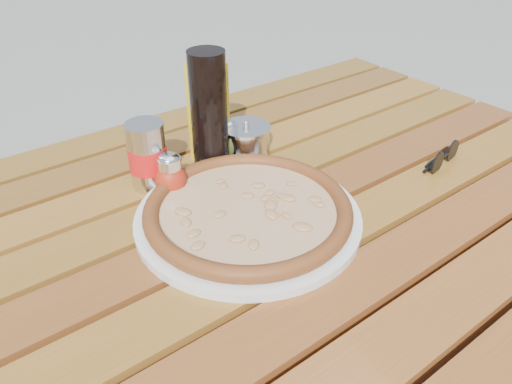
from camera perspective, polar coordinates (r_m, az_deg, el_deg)
table at (r=0.87m, az=0.81°, el=-6.44°), size 1.40×0.90×0.75m
plate at (r=0.80m, az=-0.91°, el=-2.91°), size 0.48×0.48×0.01m
pizza at (r=0.79m, az=-0.92°, el=-1.99°), size 0.46×0.46×0.03m
pepper_shaker at (r=0.85m, az=-9.76°, el=1.85°), size 0.07×0.07×0.08m
oregano_shaker at (r=0.96m, az=-3.27°, el=5.99°), size 0.06×0.06×0.08m
dark_bottle at (r=0.90m, az=-5.39°, el=9.11°), size 0.08×0.08×0.22m
soda_can at (r=0.88m, az=-12.26°, el=4.05°), size 0.07×0.07×0.12m
olive_oil_cruet at (r=0.93m, az=-5.46°, el=8.96°), size 0.06×0.06×0.21m
parmesan_tin at (r=0.97m, az=-1.15°, el=6.01°), size 0.12×0.12×0.07m
sunglasses at (r=1.01m, az=20.63°, el=3.71°), size 0.11×0.04×0.04m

